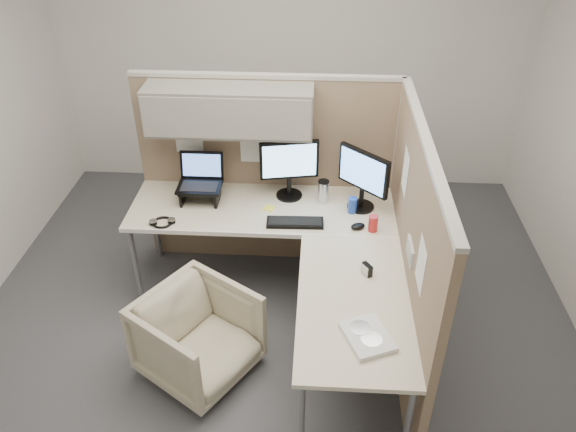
# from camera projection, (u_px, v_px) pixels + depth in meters

# --- Properties ---
(ground) EXTENTS (4.50, 4.50, 0.00)m
(ground) POSITION_uv_depth(u_px,v_px,m) (273.00, 329.00, 4.16)
(ground) COLOR #3F3F44
(ground) RESTS_ON ground
(partition_back) EXTENTS (2.00, 0.36, 1.63)m
(partition_back) POSITION_uv_depth(u_px,v_px,m) (251.00, 145.00, 4.25)
(partition_back) COLOR #887059
(partition_back) RESTS_ON ground
(partition_right) EXTENTS (0.07, 2.03, 1.63)m
(partition_right) POSITION_uv_depth(u_px,v_px,m) (409.00, 252.00, 3.61)
(partition_right) COLOR #887059
(partition_right) RESTS_ON ground
(desk) EXTENTS (2.00, 1.98, 0.73)m
(desk) POSITION_uv_depth(u_px,v_px,m) (290.00, 246.00, 3.88)
(desk) COLOR beige
(desk) RESTS_ON ground
(office_chair) EXTENTS (0.87, 0.88, 0.67)m
(office_chair) POSITION_uv_depth(u_px,v_px,m) (198.00, 333.00, 3.67)
(office_chair) COLOR beige
(office_chair) RESTS_ON ground
(monitor_left) EXTENTS (0.44, 0.20, 0.47)m
(monitor_left) POSITION_uv_depth(u_px,v_px,m) (289.00, 165.00, 4.18)
(monitor_left) COLOR black
(monitor_left) RESTS_ON desk
(monitor_right) EXTENTS (0.34, 0.33, 0.47)m
(monitor_right) POSITION_uv_depth(u_px,v_px,m) (363.00, 176.00, 4.05)
(monitor_right) COLOR black
(monitor_right) RESTS_ON desk
(laptop_station) EXTENTS (0.33, 0.28, 0.34)m
(laptop_station) POSITION_uv_depth(u_px,v_px,m) (200.00, 184.00, 4.23)
(laptop_station) COLOR black
(laptop_station) RESTS_ON desk
(keyboard) EXTENTS (0.41, 0.15, 0.02)m
(keyboard) POSITION_uv_depth(u_px,v_px,m) (295.00, 223.00, 4.01)
(keyboard) COLOR black
(keyboard) RESTS_ON desk
(mouse) EXTENTS (0.12, 0.11, 0.04)m
(mouse) POSITION_uv_depth(u_px,v_px,m) (358.00, 226.00, 3.96)
(mouse) COLOR black
(mouse) RESTS_ON desk
(travel_mug) EXTENTS (0.08, 0.08, 0.18)m
(travel_mug) POSITION_uv_depth(u_px,v_px,m) (323.00, 191.00, 4.22)
(travel_mug) COLOR silver
(travel_mug) RESTS_ON desk
(soda_can_green) EXTENTS (0.07, 0.07, 0.12)m
(soda_can_green) POSITION_uv_depth(u_px,v_px,m) (373.00, 223.00, 3.92)
(soda_can_green) COLOR #B21E1E
(soda_can_green) RESTS_ON desk
(soda_can_silver) EXTENTS (0.07, 0.07, 0.12)m
(soda_can_silver) POSITION_uv_depth(u_px,v_px,m) (353.00, 205.00, 4.12)
(soda_can_silver) COLOR #1E3FA5
(soda_can_silver) RESTS_ON desk
(sticky_note_d) EXTENTS (0.10, 0.10, 0.01)m
(sticky_note_d) POSITION_uv_depth(u_px,v_px,m) (269.00, 208.00, 4.19)
(sticky_note_d) COLOR #F5F240
(sticky_note_d) RESTS_ON desk
(sticky_note_b) EXTENTS (0.10, 0.10, 0.01)m
(sticky_note_b) POSITION_uv_depth(u_px,v_px,m) (282.00, 225.00, 4.01)
(sticky_note_b) COLOR #F5F240
(sticky_note_b) RESTS_ON desk
(headphones) EXTENTS (0.18, 0.18, 0.03)m
(headphones) POSITION_uv_depth(u_px,v_px,m) (162.00, 222.00, 4.02)
(headphones) COLOR black
(headphones) RESTS_ON desk
(paper_stack) EXTENTS (0.32, 0.36, 0.03)m
(paper_stack) POSITION_uv_depth(u_px,v_px,m) (367.00, 336.00, 3.09)
(paper_stack) COLOR white
(paper_stack) RESTS_ON desk
(desk_clock) EXTENTS (0.07, 0.08, 0.08)m
(desk_clock) POSITION_uv_depth(u_px,v_px,m) (367.00, 269.00, 3.53)
(desk_clock) COLOR black
(desk_clock) RESTS_ON desk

